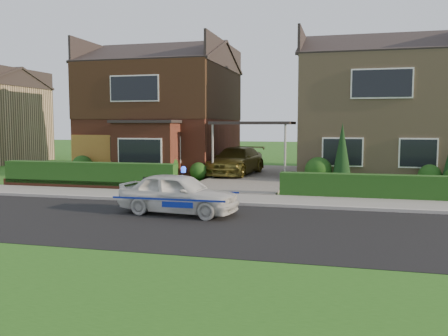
% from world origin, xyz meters
% --- Properties ---
extents(ground, '(120.00, 120.00, 0.00)m').
position_xyz_m(ground, '(0.00, 0.00, 0.00)').
color(ground, '#214F15').
rests_on(ground, ground).
extents(road, '(60.00, 6.00, 0.02)m').
position_xyz_m(road, '(0.00, 0.00, 0.00)').
color(road, black).
rests_on(road, ground).
extents(kerb, '(60.00, 0.16, 0.12)m').
position_xyz_m(kerb, '(0.00, 3.05, 0.06)').
color(kerb, '#9E9993').
rests_on(kerb, ground).
extents(sidewalk, '(60.00, 2.00, 0.10)m').
position_xyz_m(sidewalk, '(0.00, 4.10, 0.05)').
color(sidewalk, slate).
rests_on(sidewalk, ground).
extents(grass_verge, '(60.00, 4.00, 0.01)m').
position_xyz_m(grass_verge, '(0.00, -5.00, 0.00)').
color(grass_verge, '#214F15').
rests_on(grass_verge, ground).
extents(driveway, '(3.80, 12.00, 0.12)m').
position_xyz_m(driveway, '(0.00, 11.00, 0.06)').
color(driveway, '#666059').
rests_on(driveway, ground).
extents(house_left, '(7.50, 9.53, 7.25)m').
position_xyz_m(house_left, '(-5.78, 13.90, 3.81)').
color(house_left, brown).
rests_on(house_left, ground).
extents(house_right, '(7.50, 8.06, 7.25)m').
position_xyz_m(house_right, '(5.80, 13.99, 3.66)').
color(house_right, '#917959').
rests_on(house_right, ground).
extents(carport_link, '(3.80, 3.00, 2.77)m').
position_xyz_m(carport_link, '(0.00, 10.95, 2.66)').
color(carport_link, black).
rests_on(carport_link, ground).
extents(garage_door, '(2.20, 0.10, 2.10)m').
position_xyz_m(garage_door, '(-8.25, 9.96, 1.05)').
color(garage_door, brown).
rests_on(garage_door, ground).
extents(dwarf_wall, '(7.70, 0.25, 0.36)m').
position_xyz_m(dwarf_wall, '(-5.80, 5.30, 0.18)').
color(dwarf_wall, brown).
rests_on(dwarf_wall, ground).
extents(hedge_left, '(7.50, 0.55, 0.90)m').
position_xyz_m(hedge_left, '(-5.80, 5.45, 0.00)').
color(hedge_left, '#1A3812').
rests_on(hedge_left, ground).
extents(hedge_right, '(7.50, 0.55, 0.80)m').
position_xyz_m(hedge_right, '(5.80, 5.35, 0.00)').
color(hedge_right, '#1A3812').
rests_on(hedge_right, ground).
extents(shrub_left_far, '(1.08, 1.08, 1.08)m').
position_xyz_m(shrub_left_far, '(-8.50, 9.50, 0.54)').
color(shrub_left_far, '#1A3812').
rests_on(shrub_left_far, ground).
extents(shrub_left_mid, '(1.32, 1.32, 1.32)m').
position_xyz_m(shrub_left_mid, '(-4.00, 9.30, 0.66)').
color(shrub_left_mid, '#1A3812').
rests_on(shrub_left_mid, ground).
extents(shrub_left_near, '(0.84, 0.84, 0.84)m').
position_xyz_m(shrub_left_near, '(-2.40, 9.60, 0.42)').
color(shrub_left_near, '#1A3812').
rests_on(shrub_left_near, ground).
extents(shrub_right_near, '(1.20, 1.20, 1.20)m').
position_xyz_m(shrub_right_near, '(3.20, 9.40, 0.60)').
color(shrub_right_near, '#1A3812').
rests_on(shrub_right_near, ground).
extents(shrub_right_mid, '(0.96, 0.96, 0.96)m').
position_xyz_m(shrub_right_mid, '(7.80, 9.50, 0.48)').
color(shrub_right_mid, '#1A3812').
rests_on(shrub_right_mid, ground).
extents(conifer_a, '(0.90, 0.90, 2.60)m').
position_xyz_m(conifer_a, '(4.20, 9.20, 1.30)').
color(conifer_a, black).
rests_on(conifer_a, ground).
extents(police_car, '(3.27, 3.70, 1.38)m').
position_xyz_m(police_car, '(-0.41, 1.20, 0.61)').
color(police_car, silver).
rests_on(police_car, ground).
extents(driveway_car, '(2.51, 4.90, 1.36)m').
position_xyz_m(driveway_car, '(-1.00, 11.49, 0.80)').
color(driveway_car, olive).
rests_on(driveway_car, driveway).
extents(potted_plant_a, '(0.43, 0.32, 0.74)m').
position_xyz_m(potted_plant_a, '(-8.71, 7.96, 0.37)').
color(potted_plant_a, gray).
rests_on(potted_plant_a, ground).
extents(potted_plant_b, '(0.54, 0.51, 0.77)m').
position_xyz_m(potted_plant_b, '(-5.51, 6.54, 0.38)').
color(potted_plant_b, gray).
rests_on(potted_plant_b, ground).
extents(potted_plant_c, '(0.51, 0.51, 0.80)m').
position_xyz_m(potted_plant_c, '(-6.04, 9.00, 0.40)').
color(potted_plant_c, gray).
rests_on(potted_plant_c, ground).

